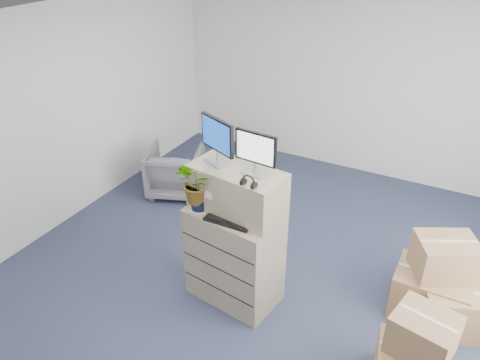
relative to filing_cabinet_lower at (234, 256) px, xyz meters
name	(u,v)px	position (x,y,z in m)	size (l,w,h in m)	color
ground	(256,301)	(0.26, 0.01, -0.54)	(7.00, 7.00, 0.00)	#252D44
wall_back	(361,86)	(0.26, 3.52, 0.86)	(6.00, 0.02, 2.80)	silver
filing_cabinet_lower	(234,256)	(0.00, 0.00, 0.00)	(0.93, 0.57, 1.08)	tan
filing_cabinet_upper	(237,190)	(0.01, 0.05, 0.77)	(0.93, 0.46, 0.46)	tan
monitor_left	(217,138)	(-0.22, 0.09, 1.26)	(0.44, 0.26, 0.46)	#99999E
monitor_right	(256,151)	(0.20, 0.06, 1.24)	(0.43, 0.18, 0.42)	#99999E
headphones	(249,182)	(0.25, -0.17, 1.04)	(0.14, 0.14, 0.02)	black
keyboard	(229,221)	(0.03, -0.16, 0.55)	(0.47, 0.20, 0.02)	black
mouse	(258,228)	(0.34, -0.14, 0.56)	(0.10, 0.06, 0.03)	silver
water_bottle	(242,202)	(0.07, 0.03, 0.67)	(0.07, 0.07, 0.25)	gray
phone_dock	(233,204)	(-0.06, 0.08, 0.58)	(0.06, 0.05, 0.12)	silver
external_drive	(264,216)	(0.31, 0.06, 0.57)	(0.20, 0.15, 0.06)	black
tissue_box	(265,208)	(0.31, 0.07, 0.65)	(0.27, 0.14, 0.10)	#45A8ED
potted_plant	(199,188)	(-0.33, -0.11, 0.79)	(0.53, 0.56, 0.44)	#A5C59E
office_chair	(175,169)	(-1.83, 1.51, -0.15)	(0.76, 0.71, 0.78)	#57565B
cardboard_boxes	(437,302)	(1.98, 0.55, -0.21)	(1.04, 1.91, 0.90)	olive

